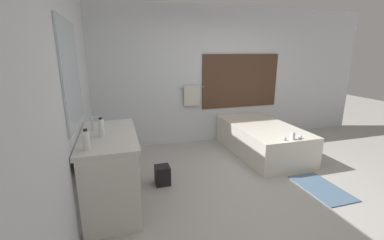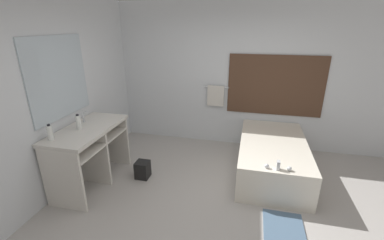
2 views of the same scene
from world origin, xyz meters
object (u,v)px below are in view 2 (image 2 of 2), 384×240
at_px(waste_bin, 143,170).
at_px(water_bottle_1, 50,133).
at_px(water_bottle_2, 78,122).
at_px(bathtub, 272,155).

bearing_deg(waste_bin, water_bottle_1, -138.41).
height_order(water_bottle_1, water_bottle_2, water_bottle_2).
height_order(bathtub, water_bottle_2, water_bottle_2).
bearing_deg(bathtub, waste_bin, -161.63).
xyz_separation_m(bathtub, waste_bin, (-1.98, -0.66, -0.16)).
distance_m(bathtub, water_bottle_1, 3.25).
xyz_separation_m(bathtub, water_bottle_2, (-2.72, -1.02, 0.72)).
bearing_deg(bathtub, water_bottle_1, -153.45).
distance_m(water_bottle_2, waste_bin, 1.20).
bearing_deg(water_bottle_2, water_bottle_1, -107.04).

